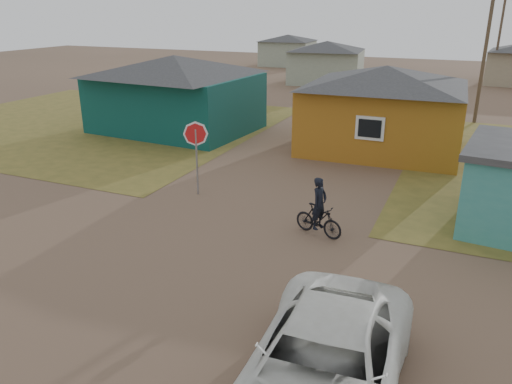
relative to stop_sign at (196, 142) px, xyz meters
The scene contains 11 objects.
ground 6.02m from the stop_sign, 64.87° to the right, with size 120.00×120.00×0.00m, color brown.
grass_nw 14.12m from the stop_sign, 145.90° to the left, with size 20.00×18.00×0.00m, color olive.
house_teal 10.32m from the stop_sign, 126.09° to the left, with size 8.93×7.08×4.00m.
house_yellow 10.12m from the stop_sign, 60.90° to the left, with size 7.72×6.76×3.90m.
house_pale_west 29.06m from the stop_sign, 97.08° to the left, with size 7.04×6.15×3.60m.
house_pale_north 42.45m from the stop_sign, 105.83° to the left, with size 6.28×5.81×3.40m.
utility_pole_near 19.18m from the stop_sign, 62.09° to the left, with size 1.40×0.20×8.00m.
utility_pole_far 34.38m from the stop_sign, 73.19° to the left, with size 1.40×0.20×8.00m.
stop_sign is the anchor object (origin of this frame).
cyclist 5.40m from the stop_sign, 17.46° to the right, with size 1.65×0.88×1.79m.
vehicle 10.82m from the stop_sign, 48.99° to the right, with size 2.55×5.54×1.54m, color white.
Camera 1 is at (6.30, -9.54, 6.41)m, focal length 35.00 mm.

